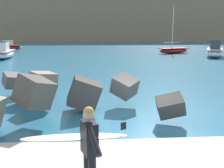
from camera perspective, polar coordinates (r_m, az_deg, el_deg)
name	(u,v)px	position (r m, az deg, el deg)	size (l,w,h in m)	color
ground_plane	(133,124)	(9.22, 4.86, -9.12)	(400.00, 400.00, 0.00)	#235B7A
breakwater_jetty	(154,86)	(10.58, 9.67, -0.36)	(30.47, 7.31, 2.67)	gray
surfer_with_board	(86,144)	(4.70, -6.04, -13.51)	(2.08, 1.44, 1.78)	black
boat_near_left	(10,46)	(52.75, -22.36, 7.96)	(5.36, 3.38, 1.90)	maroon
boat_near_centre	(174,50)	(40.98, 13.94, 7.49)	(5.72, 3.76, 7.09)	maroon
boat_near_right	(215,51)	(36.56, 22.41, 6.93)	(4.61, 6.47, 2.41)	white
boat_mid_centre	(4,53)	(34.87, -23.46, 6.53)	(2.67, 6.53, 2.16)	white
headland_bluff	(139,17)	(101.37, 6.22, 15.08)	(101.32, 30.68, 18.56)	#847056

